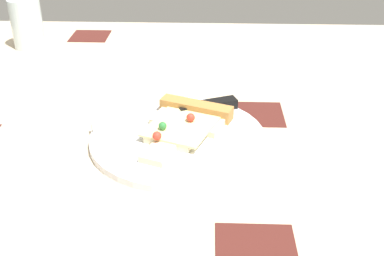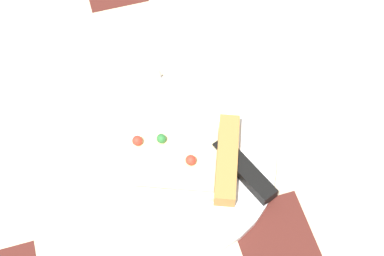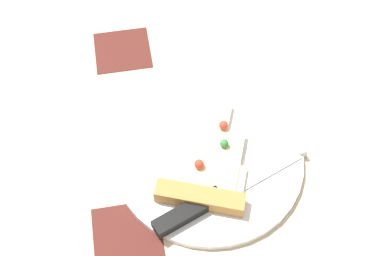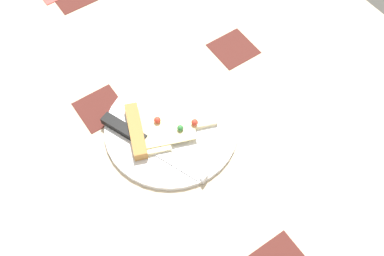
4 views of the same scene
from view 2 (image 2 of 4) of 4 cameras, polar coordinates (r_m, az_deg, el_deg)
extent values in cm
cube|color=#C6B293|center=(72.34, -0.62, -7.00)|extent=(119.37, 119.37, 3.00)
cube|color=#4C1E19|center=(69.60, 8.27, -10.56)|extent=(9.00, 9.00, 0.20)
cylinder|color=silver|center=(72.38, -2.03, -3.38)|extent=(26.67, 26.67, 1.09)
cube|color=beige|center=(71.27, 1.15, -3.23)|extent=(9.59, 12.43, 1.00)
cube|color=beige|center=(71.60, -3.25, -2.89)|extent=(7.84, 8.74, 1.00)
cube|color=beige|center=(72.27, -7.19, -2.56)|extent=(6.15, 5.25, 1.00)
cube|color=#F2E099|center=(70.83, -1.26, -2.79)|extent=(12.66, 12.21, 0.30)
cube|color=#B27A3D|center=(70.74, 3.58, -3.18)|extent=(6.79, 12.12, 2.20)
sphere|color=red|center=(69.55, -0.13, -3.28)|extent=(1.33, 1.33, 1.33)
sphere|color=red|center=(71.28, -5.58, -1.29)|extent=(1.32, 1.32, 1.32)
sphere|color=#2D7A38|center=(71.26, -3.13, -1.08)|extent=(1.23, 1.23, 1.23)
cube|color=silver|center=(75.70, -0.69, 1.95)|extent=(6.30, 11.89, 0.30)
cone|color=silver|center=(78.56, -3.37, 4.82)|extent=(2.60, 2.60, 2.00)
cube|color=black|center=(70.59, 5.28, -4.15)|extent=(5.74, 10.10, 1.60)
camera|label=1|loc=(0.68, -64.46, -2.95)|focal=44.70mm
camera|label=3|loc=(0.52, 65.83, 38.63)|focal=51.06mm
camera|label=4|loc=(0.85, 17.22, 68.69)|focal=44.34mm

